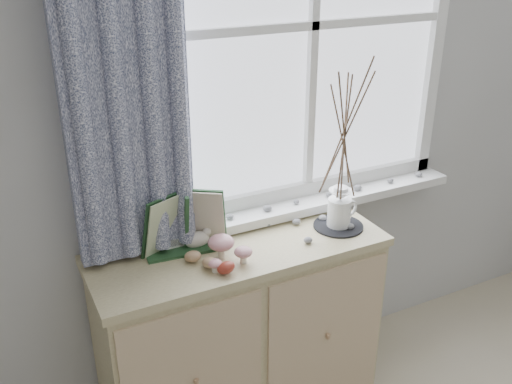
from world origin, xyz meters
TOP-DOWN VIEW (x-y plane):
  - sideboard at (-0.15, 1.75)m, footprint 1.20×0.45m
  - botanical_book at (-0.35, 1.79)m, footprint 0.39×0.17m
  - toadstool_cluster at (-0.24, 1.68)m, footprint 0.18×0.16m
  - wooden_eggs at (-0.32, 1.66)m, footprint 0.13×0.17m
  - songbird_figurine at (-0.30, 1.83)m, footprint 0.14×0.07m
  - crocheted_doily at (0.30, 1.72)m, footprint 0.21×0.21m
  - twig_pitcher at (0.30, 1.72)m, footprint 0.29×0.29m
  - sideboard_pebbles at (0.18, 1.76)m, footprint 0.34×0.23m

SIDE VIEW (x-z plane):
  - sideboard at x=-0.15m, z-range 0.00..0.85m
  - crocheted_doily at x=0.30m, z-range 0.85..0.86m
  - sideboard_pebbles at x=0.18m, z-range 0.85..0.88m
  - wooden_eggs at x=-0.32m, z-range 0.84..0.91m
  - songbird_figurine at x=-0.30m, z-range 0.85..0.92m
  - toadstool_cluster at x=-0.24m, z-range 0.86..0.95m
  - botanical_book at x=-0.35m, z-range 0.85..1.11m
  - twig_pitcher at x=0.30m, z-range 0.90..1.66m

